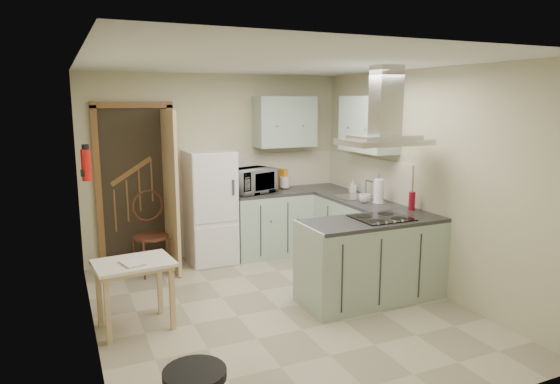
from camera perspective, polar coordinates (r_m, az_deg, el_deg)
name	(u,v)px	position (r m, az deg, el deg)	size (l,w,h in m)	color
floor	(279,308)	(5.36, -0.12, -13.16)	(4.20, 4.20, 0.00)	tan
ceiling	(279,63)	(4.93, -0.13, 14.54)	(4.20, 4.20, 0.00)	silver
back_wall	(217,166)	(6.94, -7.20, 2.94)	(3.60, 3.60, 0.00)	#BDB893
left_wall	(87,207)	(4.58, -21.16, -1.58)	(4.20, 4.20, 0.00)	#BDB893
right_wall	(422,180)	(5.95, 15.92, 1.36)	(4.20, 4.20, 0.00)	#BDB893
doorway	(136,186)	(6.71, -16.10, 0.62)	(1.10, 0.12, 2.10)	brown
fridge	(210,207)	(6.69, -7.99, -1.71)	(0.60, 0.60, 1.50)	white
counter_back	(270,223)	(7.04, -1.18, -3.51)	(1.08, 0.60, 0.90)	#9EB2A0
counter_right	(346,227)	(6.83, 7.57, -4.03)	(0.60, 1.95, 0.90)	#9EB2A0
splashback	(281,170)	(7.28, 0.09, 2.58)	(1.68, 0.02, 0.50)	beige
wall_cabinet_back	(285,122)	(7.07, 0.56, 8.04)	(0.85, 0.35, 0.70)	#9EB2A0
wall_cabinet_right	(369,124)	(6.46, 10.12, 7.65)	(0.35, 0.90, 0.70)	#9EB2A0
peninsula	(372,260)	(5.53, 10.49, -7.61)	(1.55, 0.65, 0.90)	#9EB2A0
hob	(381,218)	(5.47, 11.51, -2.90)	(0.58, 0.50, 0.01)	black
extractor_hood	(384,142)	(5.34, 11.83, 5.63)	(0.90, 0.55, 0.10)	silver
sink	(354,197)	(6.59, 8.47, -0.54)	(0.45, 0.40, 0.01)	silver
fire_extinguisher	(86,165)	(5.43, -21.25, 2.88)	(0.10, 0.10, 0.32)	#B2140F
drop_leaf_table	(135,295)	(5.01, -16.21, -11.23)	(0.71, 0.53, 0.66)	tan
bentwood_chair	(151,237)	(6.44, -14.51, -4.99)	(0.42, 0.42, 0.94)	#4A2418
microwave	(252,181)	(6.78, -3.26, 1.28)	(0.61, 0.41, 0.34)	black
kettle	(285,182)	(7.12, 0.55, 1.16)	(0.13, 0.13, 0.20)	silver
cereal_box	(282,179)	(7.17, 0.25, 1.54)	(0.07, 0.18, 0.28)	orange
soap_bottle	(353,186)	(6.88, 8.31, 0.65)	(0.08, 0.08, 0.18)	silver
paper_towel	(379,191)	(6.21, 11.22, 0.12)	(0.12, 0.12, 0.31)	white
cup	(365,198)	(6.23, 9.65, -0.73)	(0.14, 0.14, 0.11)	silver
red_bottle	(412,201)	(5.93, 14.84, -1.01)	(0.07, 0.07, 0.21)	#A30D26
book	(123,260)	(4.79, -17.55, -7.41)	(0.18, 0.25, 0.11)	maroon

